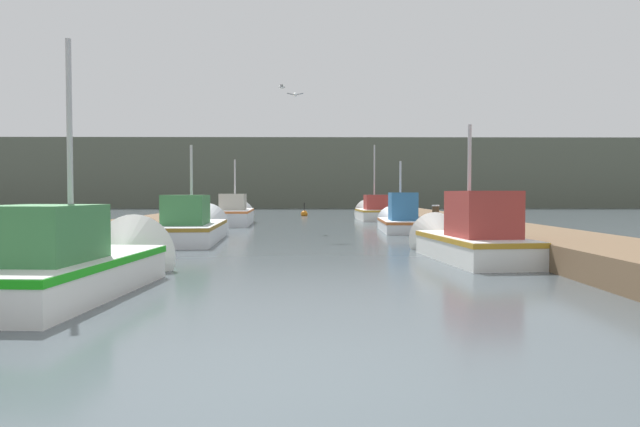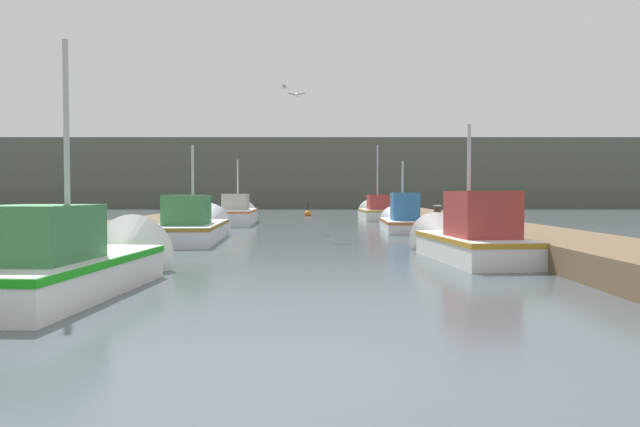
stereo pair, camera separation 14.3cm
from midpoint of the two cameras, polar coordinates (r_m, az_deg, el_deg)
name	(u,v)px [view 2 (the right image)]	position (r m, az deg, el deg)	size (l,w,h in m)	color
ground_plane	(264,384)	(4.49, -4.67, -16.64)	(200.00, 200.00, 0.00)	#424C51
dock_left	(144,227)	(21.19, -16.99, -1.28)	(2.48, 40.00, 0.51)	brown
dock_right	(470,227)	(21.00, 14.96, -1.29)	(2.48, 40.00, 0.51)	brown
distant_shore_ridge	(315,175)	(63.62, -0.43, 3.83)	(120.00, 16.00, 6.93)	#565B4C
fishing_boat_0	(73,263)	(9.17, -23.06, -4.54)	(1.92, 4.74, 4.14)	silver
fishing_boat_1	(465,238)	(12.93, 14.58, -2.34)	(1.88, 4.60, 3.35)	silver
fishing_boat_2	(194,226)	(18.38, -12.23, -1.24)	(2.09, 6.47, 3.46)	silver
fishing_boat_3	(400,220)	(22.39, 8.19, -0.69)	(1.61, 5.04, 3.14)	silver
fishing_boat_4	(237,214)	(27.20, -8.16, -0.01)	(1.81, 6.01, 3.41)	silver
fishing_boat_5	(375,212)	(31.43, 5.68, 0.16)	(1.90, 4.66, 4.59)	silver
mooring_piling_0	(436,220)	(19.91, 11.73, -0.65)	(0.27, 0.27, 1.04)	#473523
mooring_piling_1	(467,218)	(17.28, 14.73, -0.42)	(0.25, 0.25, 1.43)	#473523
channel_buoy	(307,214)	(36.63, -1.24, -0.04)	(0.44, 0.44, 0.94)	#BF6513
seagull_lead	(283,87)	(23.78, -3.54, 12.51)	(0.28, 0.55, 0.12)	white
seagull_1	(295,95)	(19.55, -2.26, 11.79)	(0.55, 0.28, 0.12)	white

